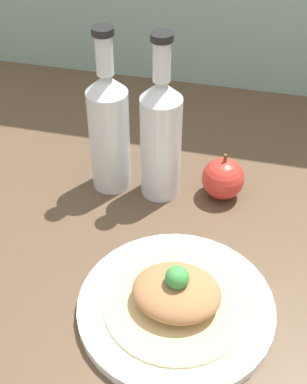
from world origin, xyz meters
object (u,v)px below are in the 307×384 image
at_px(cider_bottle_left, 109,128).
at_px(apple, 223,178).
at_px(plate, 176,306).
at_px(plated_food, 176,294).
at_px(cider_bottle_right, 161,135).

height_order(cider_bottle_left, apple, cider_bottle_left).
bearing_deg(cider_bottle_left, plate, -56.07).
height_order(plated_food, cider_bottle_right, cider_bottle_right).
xyz_separation_m(plated_food, apple, (0.03, 0.28, -0.00)).
height_order(plate, cider_bottle_left, cider_bottle_left).
bearing_deg(cider_bottle_left, cider_bottle_right, 0.00).
bearing_deg(plated_food, apple, 84.23).
height_order(plate, cider_bottle_right, cider_bottle_right).
bearing_deg(plated_food, cider_bottle_right, 107.72).
relative_size(plate, cider_bottle_left, 0.94).
distance_m(cider_bottle_left, cider_bottle_right, 0.09).
bearing_deg(cider_bottle_right, plated_food, -72.28).
distance_m(plate, cider_bottle_left, 0.34).
bearing_deg(cider_bottle_right, apple, 6.64).
bearing_deg(plate, plated_food, -90.00).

